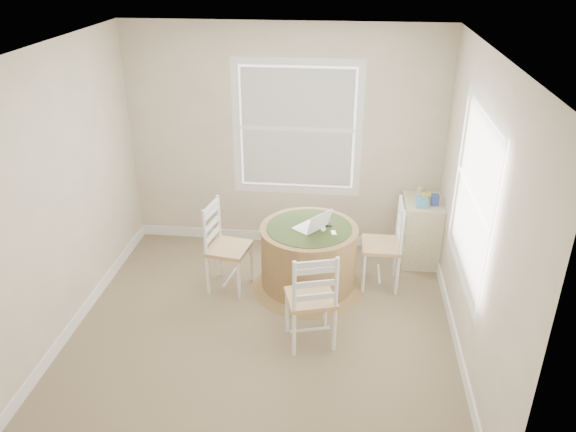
# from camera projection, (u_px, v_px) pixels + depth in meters

# --- Properties ---
(room) EXTENTS (3.64, 3.64, 2.64)m
(room) POSITION_uv_depth(u_px,v_px,m) (281.00, 201.00, 4.90)
(room) COLOR #93805D
(room) RESTS_ON ground
(round_table) EXTENTS (1.19, 1.19, 0.72)m
(round_table) POSITION_uv_depth(u_px,v_px,m) (309.00, 255.00, 5.84)
(round_table) COLOR #976C43
(round_table) RESTS_ON ground
(chair_left) EXTENTS (0.47, 0.48, 0.95)m
(chair_left) POSITION_uv_depth(u_px,v_px,m) (229.00, 248.00, 5.82)
(chair_left) COLOR white
(chair_left) RESTS_ON ground
(chair_near) EXTENTS (0.52, 0.50, 0.95)m
(chair_near) POSITION_uv_depth(u_px,v_px,m) (311.00, 298.00, 5.01)
(chair_near) COLOR white
(chair_near) RESTS_ON ground
(chair_right) EXTENTS (0.40, 0.42, 0.95)m
(chair_right) POSITION_uv_depth(u_px,v_px,m) (381.00, 245.00, 5.87)
(chair_right) COLOR white
(chair_right) RESTS_ON ground
(laptop) EXTENTS (0.41, 0.42, 0.22)m
(laptop) POSITION_uv_depth(u_px,v_px,m) (312.00, 226.00, 5.67)
(laptop) COLOR white
(laptop) RESTS_ON round_table
(mouse) EXTENTS (0.07, 0.10, 0.03)m
(mouse) POSITION_uv_depth(u_px,v_px,m) (323.00, 229.00, 5.66)
(mouse) COLOR white
(mouse) RESTS_ON round_table
(phone) EXTENTS (0.06, 0.10, 0.02)m
(phone) POSITION_uv_depth(u_px,v_px,m) (334.00, 233.00, 5.59)
(phone) COLOR #B7BABF
(phone) RESTS_ON round_table
(keys) EXTENTS (0.07, 0.06, 0.02)m
(keys) POSITION_uv_depth(u_px,v_px,m) (328.00, 226.00, 5.73)
(keys) COLOR black
(keys) RESTS_ON round_table
(corner_chest) EXTENTS (0.43, 0.58, 0.75)m
(corner_chest) POSITION_uv_depth(u_px,v_px,m) (420.00, 231.00, 6.37)
(corner_chest) COLOR #F5ECB7
(corner_chest) RESTS_ON ground
(tissue_box) EXTENTS (0.12, 0.12, 0.10)m
(tissue_box) POSITION_uv_depth(u_px,v_px,m) (422.00, 202.00, 6.06)
(tissue_box) COLOR #5599C4
(tissue_box) RESTS_ON corner_chest
(box_yellow) EXTENTS (0.15, 0.10, 0.06)m
(box_yellow) POSITION_uv_depth(u_px,v_px,m) (428.00, 197.00, 6.23)
(box_yellow) COLOR #DCD84D
(box_yellow) RESTS_ON corner_chest
(box_blue) EXTENTS (0.08, 0.08, 0.12)m
(box_blue) POSITION_uv_depth(u_px,v_px,m) (435.00, 200.00, 6.08)
(box_blue) COLOR #314793
(box_blue) RESTS_ON corner_chest
(cup_cream) EXTENTS (0.07, 0.07, 0.09)m
(cup_cream) POSITION_uv_depth(u_px,v_px,m) (420.00, 191.00, 6.33)
(cup_cream) COLOR beige
(cup_cream) RESTS_ON corner_chest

